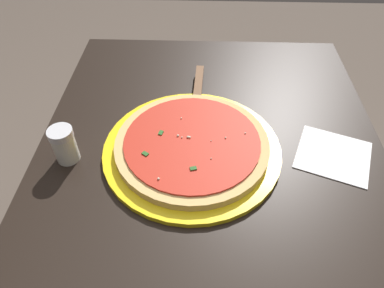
{
  "coord_description": "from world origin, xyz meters",
  "views": [
    {
      "loc": [
        -0.44,
        0.02,
        1.25
      ],
      "look_at": [
        0.05,
        0.04,
        0.76
      ],
      "focal_mm": 33.08,
      "sensor_mm": 36.0,
      "label": 1
    }
  ],
  "objects": [
    {
      "name": "napkin_folded_right",
      "position": [
        0.05,
        -0.24,
        0.74
      ],
      "size": [
        0.17,
        0.17,
        0.0
      ],
      "primitive_type": "cube",
      "rotation": [
        0.0,
        0.0,
        -0.37
      ],
      "color": "white",
      "rests_on": "restaurant_table"
    },
    {
      "name": "parmesan_shaker",
      "position": [
        0.02,
        0.28,
        0.78
      ],
      "size": [
        0.05,
        0.05,
        0.07
      ],
      "color": "silver",
      "rests_on": "restaurant_table"
    },
    {
      "name": "restaurant_table",
      "position": [
        0.0,
        0.0,
        0.58
      ],
      "size": [
        0.97,
        0.7,
        0.74
      ],
      "color": "black",
      "rests_on": "ground_plane"
    },
    {
      "name": "serving_plate",
      "position": [
        0.05,
        0.04,
        0.74
      ],
      "size": [
        0.35,
        0.35,
        0.01
      ],
      "primitive_type": "cylinder",
      "color": "yellow",
      "rests_on": "restaurant_table"
    },
    {
      "name": "pizza_server",
      "position": [
        0.21,
        0.03,
        0.75
      ],
      "size": [
        0.22,
        0.07,
        0.01
      ],
      "color": "silver",
      "rests_on": "serving_plate"
    },
    {
      "name": "pizza",
      "position": [
        0.05,
        0.04,
        0.76
      ],
      "size": [
        0.3,
        0.3,
        0.02
      ],
      "color": "#DBB26B",
      "rests_on": "serving_plate"
    }
  ]
}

